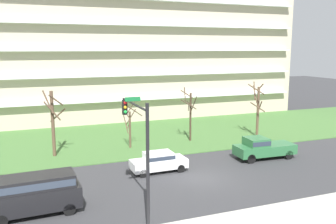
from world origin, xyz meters
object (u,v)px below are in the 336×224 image
(tree_center, at_px, (190,113))
(van_black_center_left, at_px, (34,192))
(traffic_signal_mast, at_px, (139,140))
(tree_right, at_px, (258,108))
(tree_far_left, at_px, (53,121))
(pickup_green_center_right, at_px, (262,147))
(sedan_white_near_left, at_px, (159,161))
(tree_left, at_px, (130,125))

(tree_center, bearing_deg, van_black_center_left, -141.51)
(traffic_signal_mast, bearing_deg, tree_right, 39.28)
(tree_far_left, distance_m, tree_center, 13.61)
(pickup_green_center_right, relative_size, traffic_signal_mast, 0.79)
(tree_far_left, distance_m, van_black_center_left, 11.92)
(sedan_white_near_left, bearing_deg, tree_far_left, -45.09)
(tree_right, bearing_deg, tree_center, 172.35)
(tree_left, height_order, tree_center, tree_center)
(tree_right, bearing_deg, traffic_signal_mast, -140.72)
(tree_center, relative_size, pickup_green_center_right, 1.03)
(pickup_green_center_right, bearing_deg, tree_left, -33.72)
(sedan_white_near_left, relative_size, van_black_center_left, 0.84)
(tree_far_left, height_order, pickup_green_center_right, tree_far_left)
(tree_far_left, height_order, tree_center, tree_far_left)
(tree_far_left, bearing_deg, traffic_signal_mast, -76.13)
(tree_center, distance_m, pickup_green_center_right, 8.76)
(tree_right, distance_m, pickup_green_center_right, 8.19)
(pickup_green_center_right, bearing_deg, traffic_signal_mast, 31.83)
(tree_far_left, height_order, tree_left, tree_far_left)
(tree_far_left, xyz_separation_m, sedan_white_near_left, (7.40, -7.12, -2.43))
(sedan_white_near_left, distance_m, traffic_signal_mast, 9.27)
(tree_left, bearing_deg, traffic_signal_mast, -102.94)
(tree_right, relative_size, pickup_green_center_right, 1.11)
(traffic_signal_mast, bearing_deg, van_black_center_left, 150.96)
(tree_far_left, distance_m, tree_right, 21.12)
(traffic_signal_mast, bearing_deg, tree_left, 77.06)
(tree_right, xyz_separation_m, pickup_green_center_right, (-4.03, -6.76, -2.26))
(sedan_white_near_left, bearing_deg, pickup_green_center_right, 178.88)
(sedan_white_near_left, height_order, van_black_center_left, van_black_center_left)
(tree_far_left, bearing_deg, tree_right, -0.95)
(tree_far_left, relative_size, pickup_green_center_right, 1.10)
(van_black_center_left, bearing_deg, tree_center, 35.64)
(tree_left, bearing_deg, tree_far_left, -177.93)
(tree_center, distance_m, tree_right, 7.60)
(sedan_white_near_left, bearing_deg, tree_right, -154.91)
(van_black_center_left, relative_size, traffic_signal_mast, 0.76)
(pickup_green_center_right, bearing_deg, tree_far_left, -20.05)
(tree_right, height_order, pickup_green_center_right, tree_right)
(tree_far_left, xyz_separation_m, tree_right, (21.12, -0.35, -0.03))
(tree_left, relative_size, pickup_green_center_right, 0.83)
(traffic_signal_mast, bearing_deg, tree_far_left, 103.87)
(tree_right, relative_size, traffic_signal_mast, 0.88)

